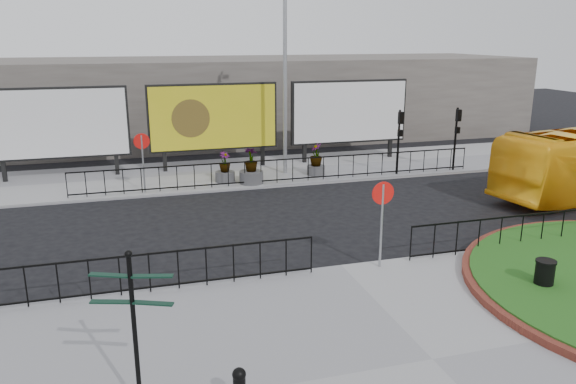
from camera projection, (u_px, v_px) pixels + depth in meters
name	position (u px, v px, depth m)	size (l,w,h in m)	color
ground	(341.00, 269.00, 15.95)	(90.00, 90.00, 0.00)	black
pavement_near	(432.00, 362.00, 11.31)	(30.00, 10.00, 0.12)	gray
pavement_far	(250.00, 172.00, 27.02)	(44.00, 6.00, 0.12)	gray
railing_near_left	(120.00, 276.00, 13.87)	(10.00, 0.10, 1.10)	black
railing_near_right	(542.00, 229.00, 17.24)	(9.00, 0.10, 1.10)	black
railing_far	(285.00, 171.00, 24.63)	(18.00, 0.10, 1.10)	black
speed_sign_far	(142.00, 150.00, 22.77)	(0.64, 0.07, 2.47)	gray
speed_sign_near	(382.00, 206.00, 15.33)	(0.64, 0.07, 2.47)	gray
billboard_left	(57.00, 124.00, 24.94)	(6.20, 0.31, 4.10)	black
billboard_mid	(214.00, 118.00, 26.83)	(6.20, 0.31, 4.10)	black
billboard_right	(349.00, 112.00, 28.72)	(6.20, 0.31, 4.10)	black
lamp_post	(285.00, 72.00, 25.22)	(0.74, 0.18, 9.23)	gray
signal_pole_a	(399.00, 132.00, 25.77)	(0.22, 0.26, 3.00)	black
signal_pole_b	(457.00, 129.00, 26.58)	(0.22, 0.26, 3.00)	black
building_backdrop	(215.00, 99.00, 35.60)	(40.00, 10.00, 5.00)	#69625C
fingerpost_sign	(133.00, 317.00, 9.28)	(1.37, 0.67, 2.98)	black
litter_bin	(544.00, 276.00, 14.17)	(0.51, 0.51, 0.85)	black
planter_a	(225.00, 171.00, 24.83)	(0.86, 0.86, 1.34)	#4C4C4F
planter_b	(251.00, 170.00, 24.53)	(1.04, 1.04, 1.61)	#4C4C4F
planter_c	(316.00, 162.00, 26.00)	(0.84, 0.84, 1.48)	#4C4C4F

